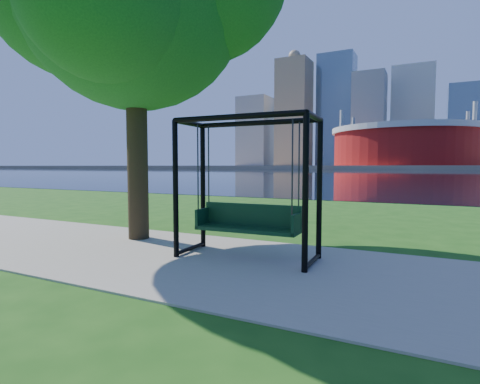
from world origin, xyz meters
The scene contains 7 objects.
ground centered at (0.00, 0.00, 0.00)m, with size 900.00×900.00×0.00m, color #1E5114.
path centered at (0.00, -0.50, 0.01)m, with size 120.00×4.00×0.03m, color #9E937F.
river centered at (0.00, 102.00, 0.01)m, with size 900.00×180.00×0.02m, color black.
far_bank centered at (0.00, 306.00, 1.00)m, with size 900.00×228.00×2.00m, color #937F60.
stadium centered at (-10.00, 235.00, 14.23)m, with size 83.00×83.00×32.00m.
skyline centered at (-4.27, 319.39, 35.89)m, with size 392.00×66.00×96.50m.
swing centered at (0.03, 0.00, 1.23)m, with size 2.52×1.17×2.54m.
Camera 1 is at (2.92, -6.04, 1.68)m, focal length 28.00 mm.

